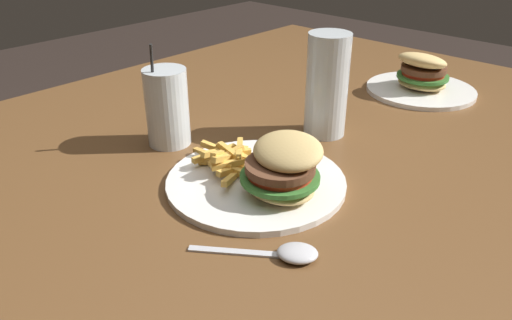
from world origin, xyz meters
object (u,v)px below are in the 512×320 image
at_px(spoon, 291,253).
at_px(meal_plate_far, 422,79).
at_px(juice_glass, 167,110).
at_px(meal_plate_near, 266,173).
at_px(beer_glass, 327,89).

relative_size(spoon, meal_plate_far, 0.61).
bearing_deg(meal_plate_far, spoon, -76.41).
bearing_deg(spoon, juice_glass, 128.38).
distance_m(meal_plate_near, juice_glass, 0.24).
xyz_separation_m(meal_plate_near, juice_glass, (-0.24, 0.00, 0.04)).
relative_size(meal_plate_near, juice_glass, 1.54).
bearing_deg(beer_glass, meal_plate_far, 84.93).
height_order(juice_glass, meal_plate_far, juice_glass).
bearing_deg(meal_plate_near, beer_glass, 104.18).
bearing_deg(spoon, meal_plate_far, 67.62).
relative_size(juice_glass, meal_plate_far, 0.77).
bearing_deg(beer_glass, spoon, -60.13).
height_order(meal_plate_near, juice_glass, juice_glass).
height_order(beer_glass, meal_plate_far, beer_glass).
height_order(juice_glass, spoon, juice_glass).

